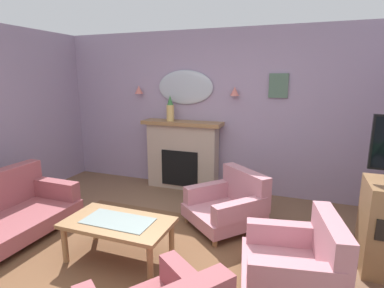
{
  "coord_description": "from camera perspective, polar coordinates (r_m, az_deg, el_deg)",
  "views": [
    {
      "loc": [
        1.28,
        -2.27,
        1.89
      ],
      "look_at": [
        -0.07,
        1.37,
        1.03
      ],
      "focal_mm": 28.63,
      "sensor_mm": 36.0,
      "label": 1
    }
  ],
  "objects": [
    {
      "name": "floor",
      "position": [
        3.25,
        -7.98,
        -24.28
      ],
      "size": [
        6.69,
        6.13,
        0.1
      ],
      "primitive_type": "cube",
      "color": "brown",
      "rests_on": "ground"
    },
    {
      "name": "wall_back",
      "position": [
        5.08,
        5.65,
        5.93
      ],
      "size": [
        6.69,
        0.1,
        2.62
      ],
      "primitive_type": "cube",
      "color": "#9E8CA8",
      "rests_on": "ground"
    },
    {
      "name": "patterned_rug",
      "position": [
        3.36,
        -6.28,
        -21.66
      ],
      "size": [
        3.2,
        2.4,
        0.01
      ],
      "primitive_type": "cube",
      "color": "brown",
      "rests_on": "ground"
    },
    {
      "name": "fireplace",
      "position": [
        5.21,
        -1.8,
        -2.16
      ],
      "size": [
        1.36,
        0.36,
        1.16
      ],
      "color": "tan",
      "rests_on": "ground"
    },
    {
      "name": "mantel_vase_right",
      "position": [
        5.12,
        -4.07,
        6.44
      ],
      "size": [
        0.13,
        0.13,
        0.43
      ],
      "color": "tan",
      "rests_on": "fireplace"
    },
    {
      "name": "wall_mirror",
      "position": [
        5.17,
        -1.29,
        10.52
      ],
      "size": [
        0.96,
        0.06,
        0.56
      ],
      "primitive_type": "ellipsoid",
      "color": "#B2BCC6"
    },
    {
      "name": "wall_sconce_left",
      "position": [
        5.5,
        -9.87,
        9.94
      ],
      "size": [
        0.14,
        0.14,
        0.14
      ],
      "primitive_type": "cone",
      "color": "#D17066"
    },
    {
      "name": "wall_sconce_right",
      "position": [
        4.88,
        7.96,
        9.7
      ],
      "size": [
        0.14,
        0.14,
        0.14
      ],
      "primitive_type": "cone",
      "color": "#D17066"
    },
    {
      "name": "framed_picture",
      "position": [
        4.83,
        15.81,
        10.4
      ],
      "size": [
        0.28,
        0.03,
        0.36
      ],
      "primitive_type": "cube",
      "color": "#4C6B56"
    },
    {
      "name": "coffee_table",
      "position": [
        3.34,
        -13.59,
        -14.62
      ],
      "size": [
        1.1,
        0.6,
        0.45
      ],
      "color": "olive",
      "rests_on": "ground"
    },
    {
      "name": "armchair_beside_couch",
      "position": [
        4.0,
        7.01,
        -10.93
      ],
      "size": [
        1.14,
        1.14,
        0.71
      ],
      "color": "#B77A84",
      "rests_on": "ground"
    },
    {
      "name": "armchair_by_coffee_table",
      "position": [
        3.03,
        19.27,
        -19.71
      ],
      "size": [
        0.95,
        0.94,
        0.71
      ],
      "color": "#B77A84",
      "rests_on": "ground"
    }
  ]
}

